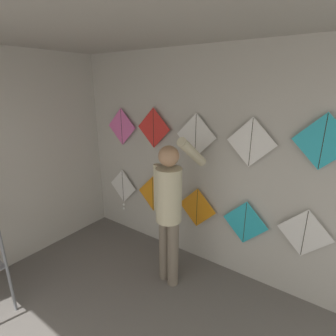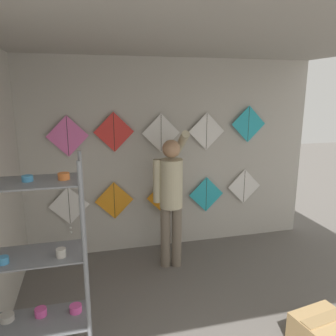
% 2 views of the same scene
% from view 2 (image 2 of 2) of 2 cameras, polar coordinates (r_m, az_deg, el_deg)
% --- Properties ---
extents(back_panel, '(4.67, 0.06, 2.80)m').
position_cam_2_polar(back_panel, '(4.83, -1.24, 2.04)').
color(back_panel, '#BCB7AD').
rests_on(back_panel, ground).
extents(ceiling_slab, '(4.67, 4.53, 0.04)m').
position_cam_2_polar(ceiling_slab, '(2.96, 7.55, 22.55)').
color(ceiling_slab, '#A8A399').
extents(shelf_rack, '(0.78, 0.41, 1.88)m').
position_cam_2_polar(shelf_rack, '(2.76, -22.23, -15.42)').
color(shelf_rack, slate).
rests_on(shelf_rack, ground).
extents(shopkeeper, '(0.46, 0.61, 1.86)m').
position_cam_2_polar(shopkeeper, '(4.30, 0.51, -4.25)').
color(shopkeeper, '#726656').
rests_on(shopkeeper, ground).
extents(cardboard_box, '(0.56, 0.49, 0.31)m').
position_cam_2_polar(cardboard_box, '(3.70, 25.35, -24.48)').
color(cardboard_box, tan).
rests_on(cardboard_box, ground).
extents(kite_0, '(0.55, 0.04, 0.69)m').
position_cam_2_polar(kite_0, '(4.80, -16.82, -6.58)').
color(kite_0, white).
extents(kite_1, '(0.55, 0.01, 0.55)m').
position_cam_2_polar(kite_1, '(4.79, -9.33, -5.62)').
color(kite_1, orange).
extents(kite_2, '(0.55, 0.01, 0.55)m').
position_cam_2_polar(kite_2, '(4.91, -0.53, -5.13)').
color(kite_2, orange).
extents(kite_3, '(0.55, 0.01, 0.55)m').
position_cam_2_polar(kite_3, '(5.10, 6.68, -4.60)').
color(kite_3, '#28B2C6').
extents(kite_4, '(0.55, 0.01, 0.55)m').
position_cam_2_polar(kite_4, '(5.33, 13.12, -3.13)').
color(kite_4, white).
extents(kite_5, '(0.55, 0.01, 0.55)m').
position_cam_2_polar(kite_5, '(4.57, -17.10, 5.31)').
color(kite_5, pink).
extents(kite_6, '(0.55, 0.01, 0.55)m').
position_cam_2_polar(kite_6, '(4.58, -9.40, 6.20)').
color(kite_6, red).
extents(kite_7, '(0.55, 0.01, 0.55)m').
position_cam_2_polar(kite_7, '(4.68, -1.22, 6.10)').
color(kite_7, white).
extents(kite_8, '(0.55, 0.01, 0.55)m').
position_cam_2_polar(kite_8, '(4.88, 6.74, 6.35)').
color(kite_8, white).
extents(kite_9, '(0.55, 0.01, 0.55)m').
position_cam_2_polar(kite_9, '(5.15, 13.84, 7.44)').
color(kite_9, '#28B2C6').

